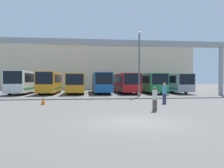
{
  "coord_description": "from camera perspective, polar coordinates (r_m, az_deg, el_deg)",
  "views": [
    {
      "loc": [
        -2.45,
        -10.38,
        2.05
      ],
      "look_at": [
        1.08,
        18.77,
        1.53
      ],
      "focal_mm": 35.0,
      "sensor_mm": 36.0,
      "label": 1
    }
  ],
  "objects": [
    {
      "name": "bus_slot_1",
      "position": [
        34.81,
        -15.77,
        0.65
      ],
      "size": [
        2.47,
        10.53,
        3.22
      ],
      "color": "orange",
      "rests_on": "ground"
    },
    {
      "name": "building_backdrop",
      "position": [
        55.94,
        -4.39,
        4.21
      ],
      "size": [
        46.53,
        12.0,
        10.37
      ],
      "color": "beige",
      "rests_on": "ground"
    },
    {
      "name": "lamp_post",
      "position": [
        27.54,
        7.12,
        5.96
      ],
      "size": [
        0.36,
        0.36,
        8.13
      ],
      "color": "#595B60",
      "rests_on": "ground"
    },
    {
      "name": "bus_slot_3",
      "position": [
        35.38,
        -2.93,
        0.63
      ],
      "size": [
        2.55,
        12.33,
        3.15
      ],
      "color": "#1959A5",
      "rests_on": "ground"
    },
    {
      "name": "bus_slot_5",
      "position": [
        36.69,
        9.35,
        0.54
      ],
      "size": [
        2.6,
        12.18,
        3.05
      ],
      "color": "#268C4C",
      "rests_on": "ground"
    },
    {
      "name": "bus_slot_6",
      "position": [
        37.9,
        15.07,
        0.51
      ],
      "size": [
        2.51,
        12.04,
        3.03
      ],
      "color": "#999EA5",
      "rests_on": "ground"
    },
    {
      "name": "overhead_gantry",
      "position": [
        27.97,
        -1.82,
        9.26
      ],
      "size": [
        32.14,
        0.8,
        7.15
      ],
      "color": "gray",
      "rests_on": "ground"
    },
    {
      "name": "pedestrian_mid_right",
      "position": [
        19.69,
        13.53,
        -2.23
      ],
      "size": [
        0.37,
        0.37,
        1.78
      ],
      "rotation": [
        0.0,
        0.0,
        1.99
      ],
      "color": "navy",
      "rests_on": "ground"
    },
    {
      "name": "bus_slot_0",
      "position": [
        35.64,
        -21.98,
        0.73
      ],
      "size": [
        2.58,
        10.56,
        3.35
      ],
      "color": "silver",
      "rests_on": "ground"
    },
    {
      "name": "bus_slot_2",
      "position": [
        35.21,
        -9.27,
        0.47
      ],
      "size": [
        2.59,
        12.09,
        2.99
      ],
      "color": "orange",
      "rests_on": "ground"
    },
    {
      "name": "ground_plane",
      "position": [
        10.86,
        6.37,
        -9.87
      ],
      "size": [
        200.0,
        200.0,
        0.0
      ],
      "primitive_type": "plane",
      "color": "#514F4C"
    },
    {
      "name": "traffic_cone",
      "position": [
        19.1,
        -17.53,
        -4.18
      ],
      "size": [
        0.4,
        0.4,
        0.67
      ],
      "color": "orange",
      "rests_on": "ground"
    },
    {
      "name": "pedestrian_near_left",
      "position": [
        14.92,
        11.11,
        -3.65
      ],
      "size": [
        0.33,
        0.33,
        1.58
      ],
      "rotation": [
        0.0,
        0.0,
        3.22
      ],
      "color": "brown",
      "rests_on": "ground"
    },
    {
      "name": "bus_slot_4",
      "position": [
        35.84,
        3.32,
        0.54
      ],
      "size": [
        2.6,
        12.27,
        3.05
      ],
      "color": "red",
      "rests_on": "ground"
    }
  ]
}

